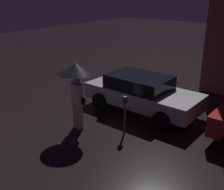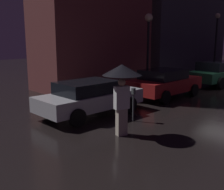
# 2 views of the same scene
# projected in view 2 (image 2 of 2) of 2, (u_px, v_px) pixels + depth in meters

# --- Properties ---
(ground_plane) EXTENTS (60.00, 60.00, 0.00)m
(ground_plane) POSITION_uv_depth(u_px,v_px,m) (224.00, 91.00, 15.70)
(ground_plane) COLOR black
(building_facade_left) EXTENTS (7.35, 3.00, 9.78)m
(building_facade_left) POSITION_uv_depth(u_px,v_px,m) (93.00, 4.00, 16.54)
(building_facade_left) COLOR brown
(building_facade_left) RESTS_ON ground
(building_facade_right) EXTENTS (9.73, 3.00, 8.72)m
(building_facade_right) POSITION_uv_depth(u_px,v_px,m) (181.00, 20.00, 23.17)
(building_facade_right) COLOR #3D3D47
(building_facade_right) RESTS_ON ground
(parked_car_silver) EXTENTS (4.25, 1.98, 1.33)m
(parked_car_silver) POSITION_uv_depth(u_px,v_px,m) (90.00, 97.00, 10.85)
(parked_car_silver) COLOR #B7B7BF
(parked_car_silver) RESTS_ON ground
(parked_car_red) EXTENTS (4.05, 2.07, 1.40)m
(parked_car_red) POSITION_uv_depth(u_px,v_px,m) (164.00, 82.00, 14.07)
(parked_car_red) COLOR maroon
(parked_car_red) RESTS_ON ground
(parked_car_green) EXTENTS (4.72, 2.01, 1.49)m
(parked_car_green) POSITION_uv_depth(u_px,v_px,m) (218.00, 72.00, 17.66)
(parked_car_green) COLOR #1E5638
(parked_car_green) RESTS_ON ground
(pedestrian_with_umbrella) EXTENTS (1.18, 1.18, 2.19)m
(pedestrian_with_umbrella) POSITION_uv_depth(u_px,v_px,m) (122.00, 79.00, 8.34)
(pedestrian_with_umbrella) COLOR beige
(pedestrian_with_umbrella) RESTS_ON ground
(parking_meter) EXTENTS (0.12, 0.10, 1.22)m
(parking_meter) POSITION_uv_depth(u_px,v_px,m) (133.00, 101.00, 9.96)
(parking_meter) COLOR #4C5154
(parking_meter) RESTS_ON ground
(street_lamp_near) EXTENTS (0.47, 0.47, 4.31)m
(street_lamp_near) POSITION_uv_depth(u_px,v_px,m) (148.00, 34.00, 16.45)
(street_lamp_near) COLOR black
(street_lamp_near) RESTS_ON ground
(street_lamp_far) EXTENTS (0.39, 0.39, 4.75)m
(street_lamp_far) POSITION_uv_depth(u_px,v_px,m) (216.00, 35.00, 21.57)
(street_lamp_far) COLOR black
(street_lamp_far) RESTS_ON ground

